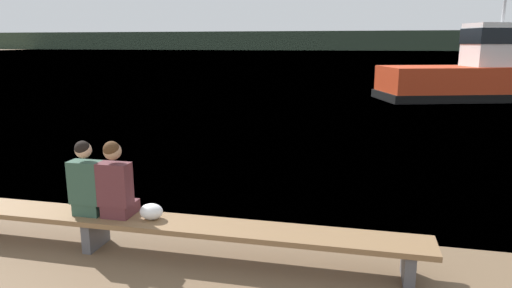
% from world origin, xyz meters
% --- Properties ---
extents(water_surface, '(240.00, 240.00, 0.00)m').
position_xyz_m(water_surface, '(0.00, 124.56, 0.00)').
color(water_surface, teal).
rests_on(water_surface, ground).
extents(far_shoreline, '(600.00, 12.00, 6.31)m').
position_xyz_m(far_shoreline, '(0.00, 160.45, 3.16)').
color(far_shoreline, '#2D3D2D').
rests_on(far_shoreline, ground).
extents(bench_main, '(8.37, 0.56, 0.45)m').
position_xyz_m(bench_main, '(0.08, 3.55, 0.37)').
color(bench_main, brown).
rests_on(bench_main, ground).
extents(person_left, '(0.40, 0.42, 0.98)m').
position_xyz_m(person_left, '(0.02, 3.56, 0.87)').
color(person_left, '#2D4C3D').
rests_on(person_left, bench_main).
extents(person_right, '(0.40, 0.42, 0.99)m').
position_xyz_m(person_right, '(0.42, 3.56, 0.89)').
color(person_right, '#56282D').
rests_on(person_right, bench_main).
extents(shopping_bag, '(0.30, 0.24, 0.20)m').
position_xyz_m(shopping_bag, '(0.88, 3.57, 0.55)').
color(shopping_bag, white).
rests_on(shopping_bag, bench_main).
extents(tugboat_red, '(10.99, 6.17, 6.62)m').
position_xyz_m(tugboat_red, '(9.51, 22.06, 1.09)').
color(tugboat_red, red).
rests_on(tugboat_red, water_surface).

